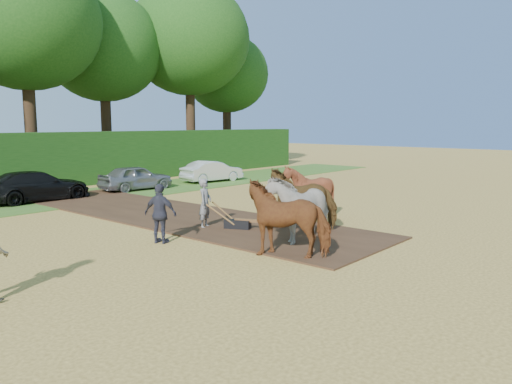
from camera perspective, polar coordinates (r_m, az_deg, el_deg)
name	(u,v)px	position (r m, az deg, el deg)	size (l,w,h in m)	color
ground	(301,254)	(13.55, 5.16, -7.11)	(120.00, 120.00, 0.00)	gold
earth_strip	(174,215)	(19.30, -9.33, -2.58)	(4.50, 17.00, 0.05)	#472D1C
grass_verge	(47,201)	(24.32, -22.78, -0.96)	(50.00, 5.00, 0.03)	#38601E
hedgerow	(2,163)	(28.24, -27.05, 2.97)	(46.00, 1.60, 3.00)	#14380F
spectator_far	(160,214)	(14.80, -10.86, -2.45)	(1.03, 0.43, 1.76)	#292A37
plough_team	(298,203)	(15.84, 4.77, -1.24)	(6.59, 5.78, 2.00)	brown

